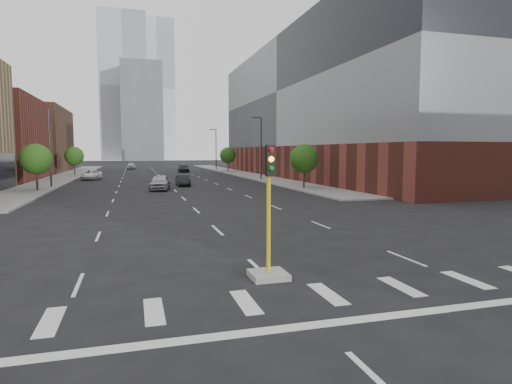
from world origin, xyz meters
name	(u,v)px	position (x,y,z in m)	size (l,w,h in m)	color
sidewalk_left_far	(68,176)	(-15.00, 74.00, 0.07)	(5.00, 92.00, 0.15)	gray
sidewalk_right_far	(240,173)	(15.00, 74.00, 0.07)	(5.00, 92.00, 0.15)	gray
building_left_far_b	(12,140)	(-27.50, 92.00, 6.50)	(20.00, 24.00, 13.00)	brown
building_right_main	(346,110)	(29.50, 60.00, 11.00)	(24.00, 70.00, 22.00)	brown
tower_left	(124,89)	(-8.00, 220.00, 35.00)	(22.00, 22.00, 70.00)	#B2B7BC
tower_right	(157,91)	(10.00, 260.00, 40.00)	(20.00, 20.00, 80.00)	#B2B7BC
tower_mid	(142,112)	(0.00, 200.00, 22.00)	(18.00, 18.00, 44.00)	slate
median_traffic_signal	(269,249)	(0.00, 8.97, 0.97)	(1.20, 1.20, 4.40)	#999993
streetlight_right_a	(260,146)	(13.41, 55.00, 5.01)	(1.60, 0.22, 9.07)	#2D2D30
streetlight_right_b	(216,148)	(13.41, 90.00, 5.01)	(1.60, 0.22, 9.07)	#2D2D30
streetlight_left	(50,144)	(-13.41, 50.00, 5.01)	(1.60, 0.22, 9.07)	#2D2D30
tree_left_near	(36,159)	(-14.00, 45.00, 3.39)	(3.20, 3.20, 4.85)	#382619
tree_left_far	(74,156)	(-14.00, 75.00, 3.39)	(3.20, 3.20, 4.85)	#382619
tree_right_near	(304,159)	(14.00, 40.00, 3.39)	(3.20, 3.20, 4.85)	#382619
tree_right_far	(228,155)	(14.00, 80.00, 3.39)	(3.20, 3.20, 4.85)	#382619
car_near_left	(160,182)	(-1.50, 43.22, 0.85)	(2.00, 4.97, 1.69)	#ADAEB1
car_mid_right	(183,180)	(1.50, 48.20, 0.67)	(1.41, 4.05, 1.34)	black
car_far_left	(91,175)	(-10.30, 63.46, 0.73)	(2.43, 5.27, 1.46)	white
car_deep_right	(184,169)	(5.46, 82.76, 0.73)	(2.03, 5.00, 1.45)	black
car_distant	(131,166)	(-4.74, 101.11, 0.77)	(1.81, 4.50, 1.53)	#BABBBF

